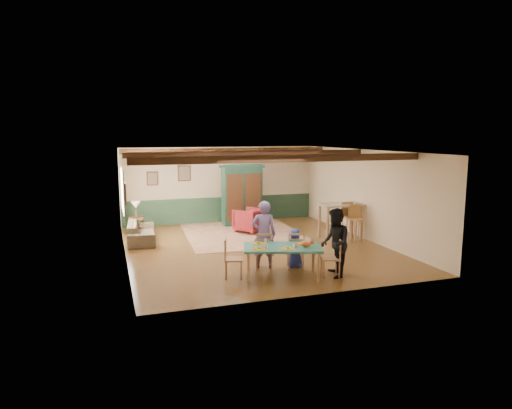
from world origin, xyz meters
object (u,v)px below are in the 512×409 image
object	(u,v)px
table_lamp	(136,210)
bar_stool_left	(349,222)
counter_table	(340,221)
armchair	(249,220)
dining_chair_far_left	(264,250)
person_child	(295,248)
bar_stool_right	(357,224)
person_man	(264,235)
end_table	(137,226)
cat	(306,244)
person_woman	(335,243)
dining_chair_end_left	(234,258)
dining_chair_end_right	(331,257)
dining_table	(282,262)
armoire	(242,195)
dining_chair_far_right	(295,250)
sofa	(141,232)

from	to	relation	value
table_lamp	bar_stool_left	world-z (taller)	bar_stool_left
counter_table	armchair	bearing A→B (deg)	143.12
dining_chair_far_left	bar_stool_left	world-z (taller)	bar_stool_left
person_child	bar_stool_left	distance (m)	3.38
armchair	bar_stool_right	distance (m)	3.48
person_man	bar_stool_right	xyz separation A→B (m)	(3.45, 1.59, -0.26)
person_child	end_table	distance (m)	5.87
person_man	armchair	xyz separation A→B (m)	(0.87, 3.91, -0.42)
cat	armchair	distance (m)	4.99
armchair	bar_stool_left	world-z (taller)	bar_stool_left
counter_table	bar_stool_right	size ratio (longest dim) A/B	1.17
person_woman	bar_stool_right	distance (m)	3.51
dining_chair_end_left	dining_chair_end_right	distance (m)	2.16
bar_stool_left	cat	bearing A→B (deg)	-129.63
dining_chair_end_right	end_table	bearing A→B (deg)	-129.86
dining_table	dining_chair_far_left	world-z (taller)	dining_chair_far_left
armoire	bar_stool_right	world-z (taller)	armoire
dining_chair_far_right	armoire	bearing A→B (deg)	-76.62
end_table	counter_table	xyz separation A→B (m)	(5.86, -2.44, 0.26)
table_lamp	dining_chair_end_left	bearing A→B (deg)	-71.00
person_man	bar_stool_left	bearing A→B (deg)	-134.37
dining_chair_far_right	person_child	distance (m)	0.08
dining_chair_far_right	table_lamp	bearing A→B (deg)	-39.20
bar_stool_right	dining_chair_far_right	bearing A→B (deg)	-143.23
dining_chair_end_right	bar_stool_left	distance (m)	3.72
dining_table	dining_chair_end_right	distance (m)	1.08
dining_chair_far_right	person_man	xyz separation A→B (m)	(-0.70, 0.28, 0.36)
counter_table	person_woman	bearing A→B (deg)	-120.38
dining_chair_far_left	cat	distance (m)	1.22
cat	dining_chair_end_right	bearing A→B (deg)	9.46
end_table	dining_chair_end_right	bearing A→B (deg)	-56.22
dining_chair_end_left	person_child	world-z (taller)	person_child
sofa	counter_table	size ratio (longest dim) A/B	1.52
dining_chair_end_left	dining_table	bearing A→B (deg)	-90.00
dining_table	person_child	bearing A→B (deg)	47.07
bar_stool_left	armchair	bearing A→B (deg)	144.34
armchair	bar_stool_right	world-z (taller)	bar_stool_right
dining_table	armchair	bearing A→B (deg)	81.36
dining_chair_far_right	table_lamp	world-z (taller)	table_lamp
sofa	armoire	bearing A→B (deg)	-62.69
dining_table	sofa	world-z (taller)	dining_table
dining_chair_far_left	dining_chair_end_right	xyz separation A→B (m)	(1.20, -1.06, 0.00)
bar_stool_right	person_child	bearing A→B (deg)	-144.06
dining_chair_far_left	sofa	size ratio (longest dim) A/B	0.45
dining_chair_end_left	armchair	xyz separation A→B (m)	(1.75, 4.43, -0.05)
counter_table	person_child	bearing A→B (deg)	-136.50
person_woman	armoire	distance (m)	6.33
dining_chair_end_right	person_child	world-z (taller)	person_child
dining_chair_far_right	person_child	bearing A→B (deg)	-90.00
armchair	person_woman	bearing A→B (deg)	57.86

